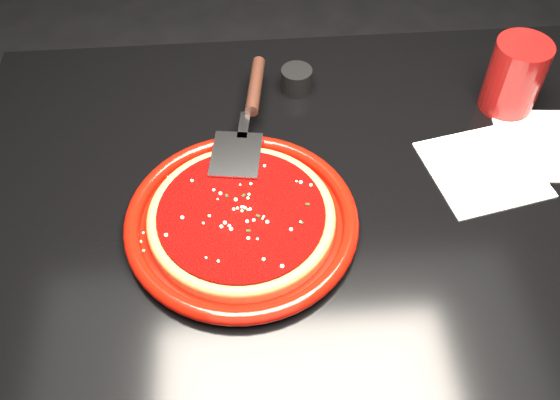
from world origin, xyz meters
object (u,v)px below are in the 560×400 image
object	(u,v)px
pizza_server	(248,116)
ramekin	(297,80)
table	(324,307)
plate	(242,221)
cup	(515,76)

from	to	relation	value
pizza_server	ramekin	bearing A→B (deg)	59.28
table	pizza_server	bearing A→B (deg)	135.29
table	plate	distance (m)	0.42
ramekin	plate	bearing A→B (deg)	-109.94
plate	ramekin	size ratio (longest dim) A/B	6.25
table	plate	size ratio (longest dim) A/B	3.41
table	pizza_server	distance (m)	0.46
plate	ramekin	distance (m)	0.33
plate	ramekin	xyz separation A→B (m)	(0.11, 0.31, 0.01)
cup	ramekin	distance (m)	0.38
pizza_server	ramekin	xyz separation A→B (m)	(0.09, 0.11, -0.02)
table	pizza_server	size ratio (longest dim) A/B	3.63
plate	cup	xyz separation A→B (m)	(0.48, 0.23, 0.05)
plate	cup	world-z (taller)	cup
cup	plate	bearing A→B (deg)	-153.92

